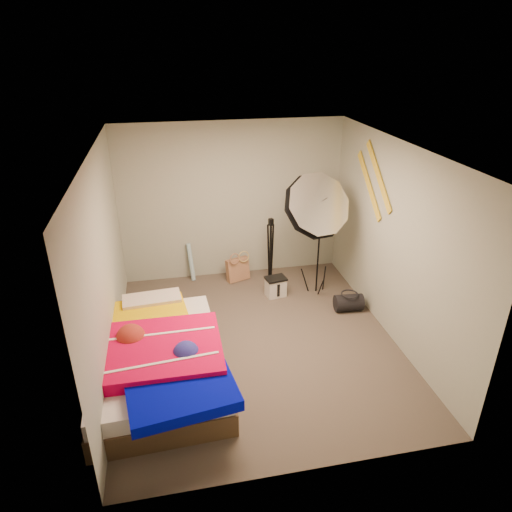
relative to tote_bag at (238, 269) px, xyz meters
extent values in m
plane|color=brown|center=(-0.03, -1.73, -0.19)|extent=(4.00, 4.00, 0.00)
plane|color=silver|center=(-0.03, -1.73, 2.31)|extent=(4.00, 4.00, 0.00)
plane|color=#989D8D|center=(-0.03, 0.27, 1.06)|extent=(3.50, 0.00, 3.50)
plane|color=#989D8D|center=(-0.03, -3.73, 1.06)|extent=(3.50, 0.00, 3.50)
plane|color=#989D8D|center=(-1.78, -1.73, 1.06)|extent=(0.00, 4.00, 4.00)
plane|color=#989D8D|center=(1.72, -1.73, 1.06)|extent=(0.00, 4.00, 4.00)
cube|color=#AB7A58|center=(0.00, 0.00, 0.00)|extent=(0.41, 0.28, 0.39)
cylinder|color=#569CB7|center=(-0.73, 0.17, 0.12)|extent=(0.14, 0.19, 0.62)
cube|color=beige|center=(0.48, -0.62, -0.04)|extent=(0.31, 0.25, 0.28)
cylinder|color=black|center=(1.42, -1.23, -0.06)|extent=(0.42, 0.27, 0.25)
cube|color=gold|center=(1.70, -1.13, 1.76)|extent=(0.02, 0.91, 0.78)
cube|color=gold|center=(1.70, -0.88, 1.56)|extent=(0.02, 0.91, 0.78)
cube|color=#4D3824|center=(-1.29, -2.22, -0.05)|extent=(1.53, 2.12, 0.27)
cube|color=silver|center=(-1.29, -2.22, 0.17)|extent=(1.48, 2.08, 0.19)
cube|color=#DDB500|center=(-1.46, -1.76, 0.31)|extent=(1.24, 1.11, 0.14)
cube|color=#D00038|center=(-1.23, -2.37, 0.33)|extent=(1.31, 1.11, 0.16)
cube|color=#0107B4|center=(-1.05, -2.98, 0.30)|extent=(1.14, 0.97, 0.12)
cube|color=pink|center=(-1.32, -1.34, 0.35)|extent=(0.74, 0.38, 0.14)
cylinder|color=black|center=(1.14, -0.60, 0.59)|extent=(0.03, 0.03, 1.55)
cube|color=black|center=(1.14, -0.60, 1.31)|extent=(0.06, 0.06, 0.10)
cone|color=silver|center=(0.99, -0.75, 1.26)|extent=(1.13, 0.77, 1.13)
cylinder|color=black|center=(0.48, -0.25, 0.32)|extent=(0.05, 0.05, 1.02)
cube|color=black|center=(0.48, -0.25, 0.88)|extent=(0.08, 0.08, 0.11)
camera|label=1|loc=(-1.01, -6.49, 3.38)|focal=32.00mm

